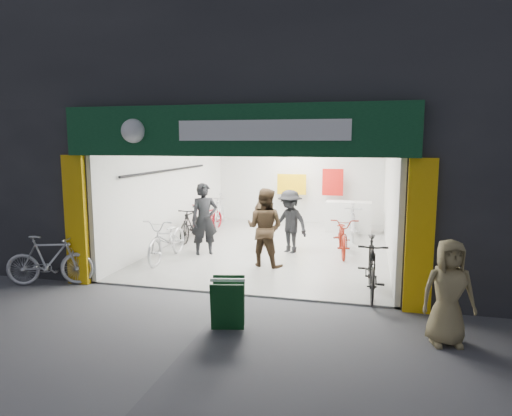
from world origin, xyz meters
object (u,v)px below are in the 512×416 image
at_px(bike_left_front, 168,239).
at_px(parked_bike, 50,260).
at_px(sandwich_board, 228,302).
at_px(bike_right_front, 371,267).
at_px(pedestrian_near, 448,293).

relative_size(bike_left_front, parked_bike, 1.19).
bearing_deg(sandwich_board, bike_right_front, 31.74).
bearing_deg(bike_right_front, pedestrian_near, -62.47).
xyz_separation_m(bike_right_front, pedestrian_near, (1.04, -1.85, 0.21)).
xyz_separation_m(bike_right_front, parked_bike, (-6.24, -0.90, -0.04)).
distance_m(bike_left_front, sandwich_board, 4.43).
height_order(pedestrian_near, sandwich_board, pedestrian_near).
xyz_separation_m(bike_left_front, sandwich_board, (2.65, -3.55, -0.11)).
distance_m(bike_left_front, bike_right_front, 4.99).
bearing_deg(pedestrian_near, bike_right_front, 108.81).
relative_size(bike_left_front, sandwich_board, 2.62).
height_order(bike_left_front, parked_bike, bike_left_front).
height_order(bike_right_front, pedestrian_near, pedestrian_near).
distance_m(bike_right_front, pedestrian_near, 2.13).
xyz_separation_m(bike_left_front, parked_bike, (-1.46, -2.34, -0.02)).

